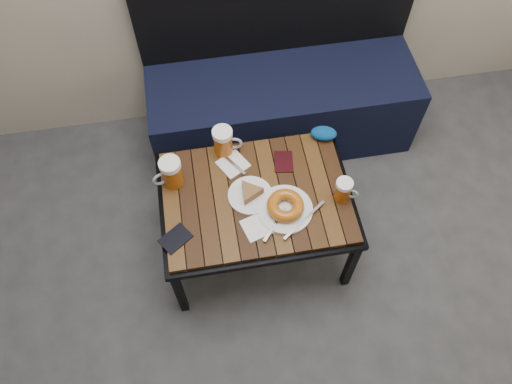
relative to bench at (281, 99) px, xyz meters
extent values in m
cube|color=black|center=(0.00, -0.02, -0.05)|extent=(1.40, 0.50, 0.45)
cube|color=black|center=(0.00, 0.21, 0.43)|extent=(1.40, 0.05, 0.50)
cube|color=black|center=(-0.65, -0.97, -0.06)|extent=(0.03, 0.03, 0.42)
cube|color=black|center=(0.13, -0.97, -0.06)|extent=(0.04, 0.03, 0.42)
cube|color=black|center=(-0.65, -0.41, -0.06)|extent=(0.03, 0.04, 0.42)
cube|color=black|center=(0.13, -0.41, -0.06)|extent=(0.04, 0.04, 0.42)
cube|color=black|center=(-0.26, -0.69, 0.16)|extent=(0.84, 0.62, 0.03)
cube|color=#3A210D|center=(-0.26, -0.69, 0.19)|extent=(0.80, 0.58, 0.02)
cylinder|color=#97450C|center=(-0.60, -0.57, 0.26)|extent=(0.11, 0.11, 0.12)
cylinder|color=white|center=(-0.60, -0.57, 0.33)|extent=(0.09, 0.09, 0.03)
torus|color=#8C999E|center=(-0.65, -0.58, 0.26)|extent=(0.08, 0.04, 0.08)
cylinder|color=#97450C|center=(-0.36, -0.44, 0.26)|extent=(0.10, 0.10, 0.12)
cylinder|color=white|center=(-0.36, -0.44, 0.33)|extent=(0.09, 0.09, 0.03)
torus|color=#8C999E|center=(-0.31, -0.45, 0.26)|extent=(0.07, 0.02, 0.07)
cylinder|color=#97450C|center=(0.10, -0.76, 0.25)|extent=(0.09, 0.09, 0.09)
cylinder|color=white|center=(0.10, -0.76, 0.30)|extent=(0.07, 0.07, 0.02)
torus|color=#8C999E|center=(0.14, -0.78, 0.25)|extent=(0.06, 0.04, 0.06)
cylinder|color=white|center=(-0.28, -0.69, 0.21)|extent=(0.19, 0.19, 0.01)
cylinder|color=white|center=(-0.15, -0.79, 0.21)|extent=(0.24, 0.24, 0.02)
torus|color=#903A0D|center=(-0.15, -0.79, 0.24)|extent=(0.16, 0.16, 0.05)
cube|color=#A5A8AD|center=(-0.08, -0.85, 0.22)|extent=(0.21, 0.15, 0.00)
cube|color=#A5A8AD|center=(-0.20, -0.85, 0.22)|extent=(0.13, 0.15, 0.00)
cube|color=white|center=(-0.33, -0.52, 0.20)|extent=(0.16, 0.16, 0.01)
cube|color=#A5A8AD|center=(-0.33, -0.52, 0.21)|extent=(0.10, 0.14, 0.00)
cube|color=white|center=(-0.27, -0.85, 0.20)|extent=(0.16, 0.14, 0.01)
cube|color=black|center=(-0.62, -0.84, 0.20)|extent=(0.15, 0.14, 0.01)
cube|color=black|center=(-0.10, -0.54, 0.20)|extent=(0.10, 0.13, 0.01)
ellipsoid|color=#051C8E|center=(0.10, -0.43, 0.23)|extent=(0.14, 0.11, 0.05)
camera|label=1|loc=(-0.44, -1.78, 2.05)|focal=35.00mm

